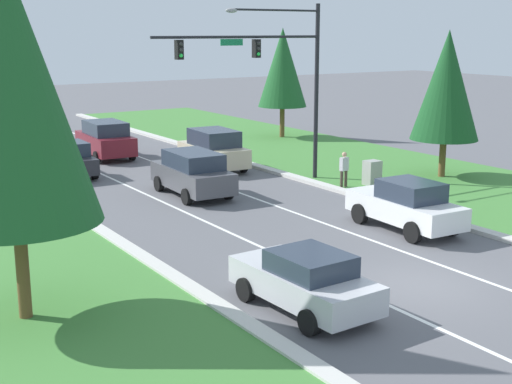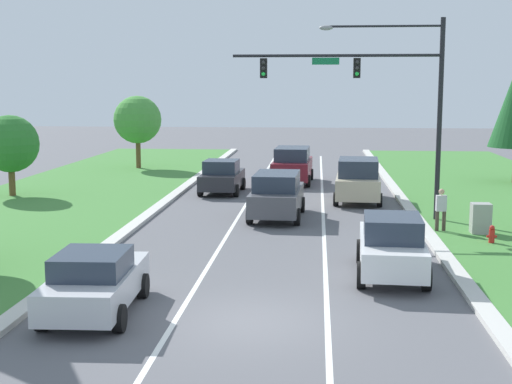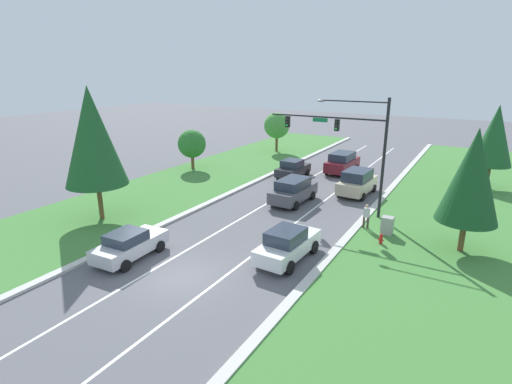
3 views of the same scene
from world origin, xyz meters
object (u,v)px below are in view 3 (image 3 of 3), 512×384
Objects in this scene: conifer_near_right_tree at (472,176)px; conifer_far_right_tree at (495,136)px; silver_sedan at (130,244)px; champagne_suv at (357,182)px; white_sedan at (287,244)px; traffic_signal_mast at (350,137)px; burgundy_suv at (342,163)px; oak_far_left_tree at (192,144)px; charcoal_sedan at (293,169)px; pedestrian at (366,216)px; utility_cabinet at (387,226)px; graphite_suv at (293,190)px; oak_near_left_tree at (277,126)px; conifer_mid_left_tree at (92,137)px; fire_hydrant at (381,239)px.

conifer_near_right_tree is 0.98× the size of conifer_far_right_tree.
champagne_suv is (7.32, 17.74, 0.25)m from silver_sedan.
white_sedan is 22.97m from conifer_far_right_tree.
traffic_signal_mast is 12.53m from burgundy_suv.
silver_sedan is 20.39m from oak_far_left_tree.
champagne_suv is 7.17m from burgundy_suv.
champagne_suv is 0.96× the size of burgundy_suv.
charcoal_sedan is 18.58m from conifer_near_right_tree.
charcoal_sedan is 13.45m from pedestrian.
graphite_suv is at bearing 159.85° from utility_cabinet.
charcoal_sedan is at bearing -55.58° from oak_near_left_tree.
oak_far_left_tree is (-26.43, -7.16, -1.97)m from conifer_far_right_tree.
oak_near_left_tree is at bearing -53.99° from pedestrian.
white_sedan is (3.85, -9.00, -0.08)m from graphite_suv.
traffic_signal_mast reaches higher than conifer_near_right_tree.
conifer_far_right_tree is (9.03, 20.79, 3.72)m from white_sedan.
graphite_suv is at bearing -63.12° from charcoal_sedan.
white_sedan is at bearing -77.23° from burgundy_suv.
conifer_near_right_tree is at bearing -42.52° from oak_near_left_tree.
conifer_mid_left_tree reaches higher than silver_sedan.
graphite_suv is 1.02× the size of white_sedan.
burgundy_suv is at bearing 64.08° from conifer_mid_left_tree.
fire_hydrant is at bearing -88.90° from utility_cabinet.
conifer_mid_left_tree is (-9.87, -9.89, 4.74)m from graphite_suv.
graphite_suv is 8.27m from utility_cabinet.
silver_sedan is 6.22× the size of fire_hydrant.
charcoal_sedan is 1.03× the size of oak_far_left_tree.
graphite_suv is 20.11m from oak_near_left_tree.
conifer_far_right_tree reaches higher than graphite_suv.
white_sedan reaches higher than pedestrian.
conifer_far_right_tree is (8.71, 11.88, -0.85)m from traffic_signal_mast.
fire_hydrant is at bearing 34.67° from silver_sedan.
conifer_near_right_tree is 26.70m from oak_far_left_tree.
burgundy_suv is 0.69× the size of conifer_near_right_tree.
oak_far_left_tree is at bearing -164.85° from conifer_far_right_tree.
oak_far_left_tree is 0.46× the size of conifer_mid_left_tree.
graphite_suv is 0.69× the size of conifer_near_right_tree.
traffic_signal_mast is 6.50m from champagne_suv.
oak_near_left_tree is (-16.61, 19.67, 2.35)m from pedestrian.
conifer_far_right_tree is (5.13, 14.63, 4.03)m from utility_cabinet.
graphite_suv is 17.84m from conifer_far_right_tree.
pedestrian is (6.34, -2.53, -0.06)m from graphite_suv.
oak_near_left_tree is (-14.44, 17.24, -2.19)m from traffic_signal_mast.
burgundy_suv is (3.94, 24.07, 0.25)m from silver_sedan.
traffic_signal_mast reaches higher than graphite_suv.
fire_hydrant is 0.10× the size of conifer_far_right_tree.
champagne_suv is 0.96× the size of graphite_suv.
conifer_mid_left_tree is at bearing -109.86° from charcoal_sedan.
fire_hydrant is at bearing -27.51° from graphite_suv.
silver_sedan is at bearing -143.02° from fire_hydrant.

